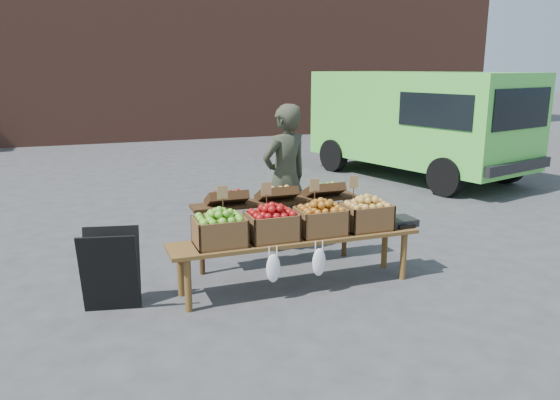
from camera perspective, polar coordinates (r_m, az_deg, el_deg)
name	(u,v)px	position (r m, az deg, el deg)	size (l,w,h in m)	color
ground	(388,290)	(5.98, 11.18, -9.23)	(80.00, 80.00, 0.00)	#3E3E40
delivery_van	(417,125)	(12.00, 14.16, 7.56)	(2.26, 4.93, 2.21)	#52D044
vendor	(285,178)	(6.94, 0.54, 2.32)	(0.68, 0.45, 1.87)	#313526
chalkboard_sign	(111,270)	(5.53, -17.28, -7.01)	(0.53, 0.29, 0.81)	black
back_table	(276,223)	(6.43, -0.37, -2.40)	(2.10, 0.44, 1.04)	#352010
display_bench	(296,262)	(5.85, 1.70, -6.48)	(2.70, 0.56, 0.57)	brown
crate_golden_apples	(220,232)	(5.48, -6.31, -3.30)	(0.50, 0.40, 0.28)	#518C16
crate_russet_pears	(272,226)	(5.62, -0.87, -2.75)	(0.50, 0.40, 0.28)	maroon
crate_red_apples	(320,221)	(5.82, 4.25, -2.21)	(0.50, 0.40, 0.28)	#A76B1F
crate_green_apples	(366,216)	(6.06, 8.99, -1.70)	(0.50, 0.40, 0.28)	#ACA431
weighing_scale	(399,221)	(6.30, 12.34, -2.20)	(0.34, 0.30, 0.08)	black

